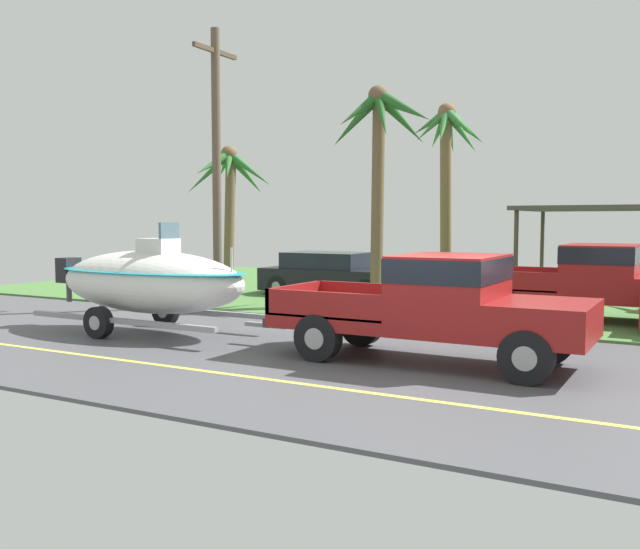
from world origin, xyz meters
TOP-DOWN VIEW (x-y plane):
  - ground at (0.00, 8.38)m, footprint 36.00×22.00m
  - pickup_truck_towing at (0.37, 0.60)m, footprint 5.48×1.99m
  - boat_on_trailer at (-6.12, 0.60)m, footprint 5.97×2.22m
  - parked_pickup_background at (1.92, 6.81)m, footprint 5.45×2.09m
  - parked_sedan_near at (-6.12, 8.71)m, footprint 4.46×1.92m
  - palm_tree_near_right at (-3.71, 7.00)m, footprint 3.06×2.81m
  - palm_tree_mid at (-11.75, 11.07)m, footprint 3.49×3.07m
  - palm_tree_far_left at (-4.15, 13.90)m, footprint 2.89×3.03m
  - utility_pole at (-7.59, 4.85)m, footprint 0.24×1.80m

SIDE VIEW (x-z plane):
  - ground at x=0.00m, z-range -0.07..0.04m
  - parked_sedan_near at x=-6.12m, z-range -0.02..1.36m
  - pickup_truck_towing at x=0.37m, z-range 0.11..1.91m
  - parked_pickup_background at x=1.92m, z-range 0.11..1.92m
  - boat_on_trailer at x=-6.12m, z-range -0.06..2.26m
  - palm_tree_mid at x=-11.75m, z-range 1.23..6.41m
  - utility_pole at x=-7.59m, z-range 0.15..7.63m
  - palm_tree_near_right at x=-3.71m, z-range 1.45..7.44m
  - palm_tree_far_left at x=-4.15m, z-range 1.65..8.21m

